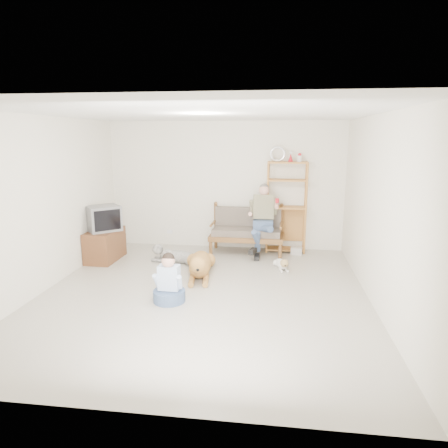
# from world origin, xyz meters

# --- Properties ---
(floor) EXTENTS (5.50, 5.50, 0.00)m
(floor) POSITION_xyz_m (0.00, 0.00, 0.00)
(floor) COLOR #BBB6A4
(floor) RESTS_ON ground
(ceiling) EXTENTS (5.50, 5.50, 0.00)m
(ceiling) POSITION_xyz_m (0.00, 0.00, 2.70)
(ceiling) COLOR white
(ceiling) RESTS_ON ground
(wall_back) EXTENTS (5.00, 0.00, 5.00)m
(wall_back) POSITION_xyz_m (0.00, 2.75, 1.35)
(wall_back) COLOR silver
(wall_back) RESTS_ON ground
(wall_front) EXTENTS (5.00, 0.00, 5.00)m
(wall_front) POSITION_xyz_m (0.00, -2.75, 1.35)
(wall_front) COLOR silver
(wall_front) RESTS_ON ground
(wall_left) EXTENTS (0.00, 5.50, 5.50)m
(wall_left) POSITION_xyz_m (-2.50, 0.00, 1.35)
(wall_left) COLOR silver
(wall_left) RESTS_ON ground
(wall_right) EXTENTS (0.00, 5.50, 5.50)m
(wall_right) POSITION_xyz_m (2.50, 0.00, 1.35)
(wall_right) COLOR silver
(wall_right) RESTS_ON ground
(loveseat) EXTENTS (1.52, 0.74, 0.95)m
(loveseat) POSITION_xyz_m (0.50, 2.37, 0.49)
(loveseat) COLOR brown
(loveseat) RESTS_ON ground
(man) EXTENTS (0.55, 0.79, 1.28)m
(man) POSITION_xyz_m (0.81, 2.16, 0.67)
(man) COLOR slate
(man) RESTS_ON loveseat
(etagere) EXTENTS (0.84, 0.37, 2.19)m
(etagere) POSITION_xyz_m (1.30, 2.55, 0.97)
(etagere) COLOR #C6803E
(etagere) RESTS_ON ground
(book_stack) EXTENTS (0.24, 0.18, 0.15)m
(book_stack) POSITION_xyz_m (1.53, 2.34, 0.07)
(book_stack) COLOR silver
(book_stack) RESTS_ON ground
(tv_stand) EXTENTS (0.53, 0.92, 0.60)m
(tv_stand) POSITION_xyz_m (-2.23, 1.49, 0.30)
(tv_stand) COLOR brown
(tv_stand) RESTS_ON ground
(crt_tv) EXTENTS (0.75, 0.74, 0.49)m
(crt_tv) POSITION_xyz_m (-2.20, 1.46, 0.84)
(crt_tv) COLOR slate
(crt_tv) RESTS_ON tv_stand
(wall_outlet) EXTENTS (0.12, 0.02, 0.08)m
(wall_outlet) POSITION_xyz_m (-1.25, 2.73, 0.30)
(wall_outlet) COLOR white
(wall_outlet) RESTS_ON ground
(golden_retriever) EXTENTS (0.54, 1.59, 0.49)m
(golden_retriever) POSITION_xyz_m (-0.21, 0.84, 0.20)
(golden_retriever) COLOR #AD723C
(golden_retriever) RESTS_ON ground
(shaggy_dog) EXTENTS (1.16, 0.36, 0.34)m
(shaggy_dog) POSITION_xyz_m (-0.84, 1.50, 0.14)
(shaggy_dog) COLOR silver
(shaggy_dog) RESTS_ON ground
(terrier) EXTENTS (0.27, 0.62, 0.23)m
(terrier) POSITION_xyz_m (1.22, 1.35, 0.10)
(terrier) COLOR white
(terrier) RESTS_ON ground
(child) EXTENTS (0.47, 0.47, 0.74)m
(child) POSITION_xyz_m (-0.45, -0.33, 0.27)
(child) COLOR slate
(child) RESTS_ON ground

